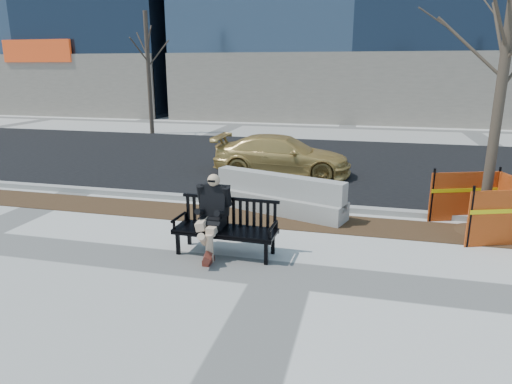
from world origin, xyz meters
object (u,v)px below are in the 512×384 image
bench (226,254)px  tree_fence (481,232)px  sedan (282,175)px  jersey_barrier_left (279,212)px  seated_man (213,251)px

bench → tree_fence: size_ratio=0.32×
sedan → jersey_barrier_left: (0.63, -3.68, 0.00)m
tree_fence → jersey_barrier_left: 4.17m
sedan → tree_fence: bearing=-129.4°
bench → seated_man: 0.26m
bench → sedan: (-0.19, 6.22, 0.00)m
seated_man → tree_fence: bearing=26.6°
seated_man → sedan: seated_man is taller
tree_fence → seated_man: bearing=-155.4°
seated_man → tree_fence: 5.35m
sedan → jersey_barrier_left: 3.73m
seated_man → jersey_barrier_left: size_ratio=0.45×
seated_man → sedan: 6.16m
tree_fence → bench: bearing=-153.7°
seated_man → sedan: bearing=91.4°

